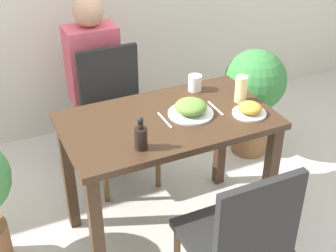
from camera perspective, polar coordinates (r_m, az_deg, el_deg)
name	(u,v)px	position (r m, az deg, el deg)	size (l,w,h in m)	color
ground_plane	(168,227)	(2.89, 0.00, -12.23)	(16.00, 16.00, 0.00)	beige
dining_table	(168,139)	(2.49, 0.00, -1.60)	(1.10, 0.63, 0.77)	#3D2819
chair_near	(240,238)	(2.14, 8.79, -13.30)	(0.42, 0.42, 0.89)	black
chair_far	(116,110)	(3.06, -6.36, 1.95)	(0.42, 0.42, 0.89)	black
food_plate	(191,108)	(2.44, 2.80, 2.18)	(0.24, 0.24, 0.08)	white
side_plate	(250,109)	(2.48, 9.92, 2.01)	(0.18, 0.18, 0.07)	white
drink_cup	(195,83)	(2.68, 3.30, 5.26)	(0.08, 0.08, 0.09)	white
juice_glass	(241,89)	(2.58, 8.88, 4.51)	(0.07, 0.07, 0.15)	beige
sauce_bottle	(141,137)	(2.15, -3.33, -1.31)	(0.06, 0.06, 0.17)	black
fork_utensil	(165,120)	(2.40, -0.41, 0.72)	(0.01, 0.17, 0.00)	silver
spoon_utensil	(216,108)	(2.52, 5.82, 2.18)	(0.01, 0.16, 0.00)	silver
potted_plant_right	(254,90)	(3.34, 10.48, 4.34)	(0.43, 0.43, 0.79)	brown
person_figure	(94,81)	(3.28, -8.98, 5.46)	(0.34, 0.22, 1.17)	#2D3347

